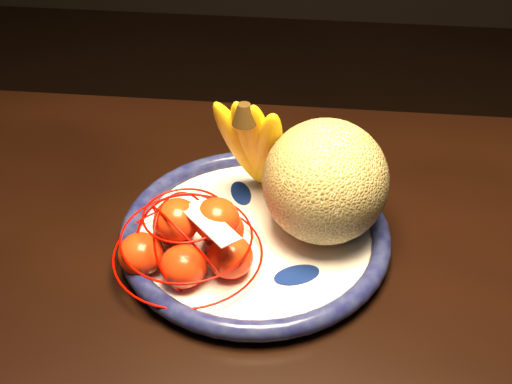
# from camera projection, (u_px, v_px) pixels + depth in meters

# --- Properties ---
(dining_table) EXTENTS (1.38, 0.83, 0.69)m
(dining_table) POSITION_uv_depth(u_px,v_px,m) (170.00, 333.00, 0.76)
(dining_table) COLOR black
(dining_table) RESTS_ON ground
(fruit_bowl) EXTENTS (0.32, 0.32, 0.03)m
(fruit_bowl) POSITION_uv_depth(u_px,v_px,m) (255.00, 234.00, 0.77)
(fruit_bowl) COLOR white
(fruit_bowl) RESTS_ON dining_table
(cantaloupe) EXTENTS (0.15, 0.15, 0.15)m
(cantaloupe) POSITION_uv_depth(u_px,v_px,m) (325.00, 182.00, 0.73)
(cantaloupe) COLOR olive
(cantaloupe) RESTS_ON fruit_bowl
(banana_bunch) EXTENTS (0.11, 0.11, 0.17)m
(banana_bunch) POSITION_uv_depth(u_px,v_px,m) (254.00, 141.00, 0.78)
(banana_bunch) COLOR yellow
(banana_bunch) RESTS_ON fruit_bowl
(mandarin_bag) EXTENTS (0.18, 0.18, 0.11)m
(mandarin_bag) POSITION_uv_depth(u_px,v_px,m) (191.00, 239.00, 0.72)
(mandarin_bag) COLOR #FF370F
(mandarin_bag) RESTS_ON fruit_bowl
(price_tag) EXTENTS (0.07, 0.07, 0.01)m
(price_tag) POSITION_uv_depth(u_px,v_px,m) (210.00, 223.00, 0.68)
(price_tag) COLOR white
(price_tag) RESTS_ON mandarin_bag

